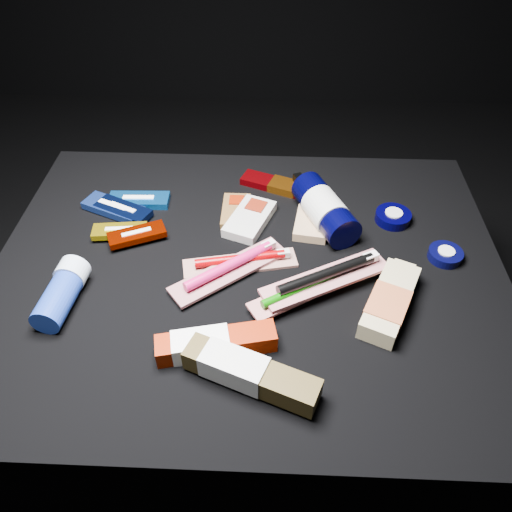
{
  "coord_description": "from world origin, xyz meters",
  "views": [
    {
      "loc": [
        0.04,
        -0.67,
        1.07
      ],
      "look_at": [
        0.01,
        0.01,
        0.42
      ],
      "focal_mm": 35.0,
      "sensor_mm": 36.0,
      "label": 1
    }
  ],
  "objects_px": {
    "lotion_bottle": "(325,209)",
    "bodywash_bottle": "(389,303)",
    "deodorant_stick": "(62,293)",
    "toothpaste_carton_red": "(211,344)"
  },
  "relations": [
    {
      "from": "lotion_bottle",
      "to": "bodywash_bottle",
      "type": "height_order",
      "value": "lotion_bottle"
    },
    {
      "from": "lotion_bottle",
      "to": "deodorant_stick",
      "type": "distance_m",
      "value": 0.53
    },
    {
      "from": "bodywash_bottle",
      "to": "deodorant_stick",
      "type": "relative_size",
      "value": 1.34
    },
    {
      "from": "lotion_bottle",
      "to": "toothpaste_carton_red",
      "type": "distance_m",
      "value": 0.39
    },
    {
      "from": "lotion_bottle",
      "to": "toothpaste_carton_red",
      "type": "bearing_deg",
      "value": -144.92
    },
    {
      "from": "bodywash_bottle",
      "to": "deodorant_stick",
      "type": "distance_m",
      "value": 0.57
    },
    {
      "from": "lotion_bottle",
      "to": "bodywash_bottle",
      "type": "xyz_separation_m",
      "value": [
        0.1,
        -0.23,
        -0.02
      ]
    },
    {
      "from": "bodywash_bottle",
      "to": "deodorant_stick",
      "type": "bearing_deg",
      "value": -154.69
    },
    {
      "from": "bodywash_bottle",
      "to": "toothpaste_carton_red",
      "type": "xyz_separation_m",
      "value": [
        -0.3,
        -0.1,
        -0.0
      ]
    },
    {
      "from": "toothpaste_carton_red",
      "to": "deodorant_stick",
      "type": "bearing_deg",
      "value": 149.05
    }
  ]
}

